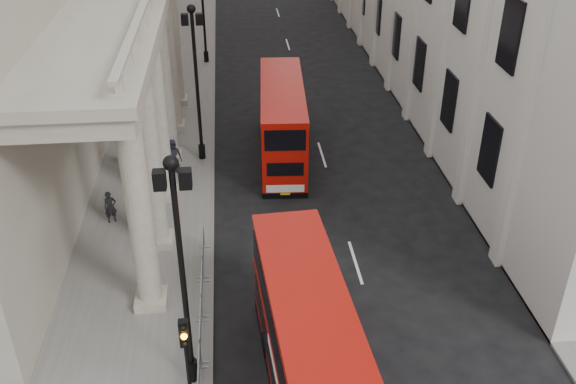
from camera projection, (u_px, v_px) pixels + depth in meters
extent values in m
cube|color=slate|center=(170.00, 93.00, 43.44)|extent=(6.00, 140.00, 0.12)
cube|color=slate|center=(408.00, 84.00, 44.80)|extent=(3.00, 140.00, 0.12)
cube|color=slate|center=(213.00, 91.00, 43.68)|extent=(0.20, 140.00, 0.14)
cylinder|color=black|center=(192.00, 370.00, 21.10)|extent=(0.36, 0.36, 0.80)
cylinder|color=black|center=(183.00, 284.00, 19.27)|extent=(0.18, 0.18, 8.00)
sphere|color=black|center=(171.00, 163.00, 17.19)|extent=(0.44, 0.44, 0.44)
cube|color=black|center=(185.00, 179.00, 17.47)|extent=(0.35, 0.35, 0.55)
cube|color=black|center=(159.00, 180.00, 17.42)|extent=(0.35, 0.35, 0.55)
cylinder|color=black|center=(202.00, 151.00, 34.83)|extent=(0.36, 0.36, 0.80)
cylinder|color=black|center=(197.00, 89.00, 33.00)|extent=(0.18, 0.18, 8.00)
sphere|color=black|center=(191.00, 9.00, 30.92)|extent=(0.44, 0.44, 0.44)
cube|color=black|center=(199.00, 19.00, 31.21)|extent=(0.35, 0.35, 0.55)
cube|color=black|center=(185.00, 19.00, 31.15)|extent=(0.35, 0.35, 0.55)
cylinder|color=black|center=(206.00, 56.00, 48.56)|extent=(0.36, 0.36, 0.80)
cylinder|color=black|center=(203.00, 9.00, 46.73)|extent=(0.18, 0.18, 8.00)
cube|color=black|center=(184.00, 333.00, 17.64)|extent=(0.28, 0.22, 0.90)
sphere|color=black|center=(183.00, 328.00, 17.37)|extent=(0.18, 0.18, 0.18)
sphere|color=orange|center=(184.00, 336.00, 17.53)|extent=(0.18, 0.18, 0.18)
sphere|color=black|center=(185.00, 345.00, 17.68)|extent=(0.18, 0.18, 0.18)
cube|color=gray|center=(199.00, 380.00, 20.52)|extent=(0.50, 2.30, 1.10)
cube|color=gray|center=(201.00, 329.00, 22.54)|extent=(0.50, 2.30, 1.10)
cube|color=gray|center=(202.00, 287.00, 24.56)|extent=(0.50, 2.30, 1.10)
cube|color=gray|center=(203.00, 251.00, 26.57)|extent=(0.50, 2.30, 1.10)
cube|color=#A70E07|center=(309.00, 373.00, 20.00)|extent=(2.93, 9.79, 1.84)
cube|color=#A70E07|center=(310.00, 327.00, 19.04)|extent=(2.93, 9.79, 1.61)
cube|color=#A70E07|center=(311.00, 303.00, 18.57)|extent=(2.97, 9.82, 0.23)
cube|color=black|center=(309.00, 368.00, 19.89)|extent=(2.87, 7.95, 0.92)
cube|color=black|center=(310.00, 325.00, 18.99)|extent=(2.95, 9.24, 1.01)
cylinder|color=black|center=(267.00, 345.00, 22.17)|extent=(0.35, 0.94, 0.92)
cylinder|color=black|center=(326.00, 338.00, 22.46)|extent=(0.35, 0.94, 0.92)
cube|color=#BC1008|center=(282.00, 136.00, 34.94)|extent=(2.77, 9.45, 1.78)
cube|color=#BC1008|center=(282.00, 104.00, 34.00)|extent=(2.77, 9.45, 1.56)
cube|color=#BC1008|center=(282.00, 89.00, 33.55)|extent=(2.81, 9.49, 0.22)
cube|color=black|center=(283.00, 153.00, 35.47)|extent=(2.79, 9.45, 0.31)
cube|color=black|center=(282.00, 132.00, 34.83)|extent=(2.72, 7.68, 0.89)
cube|color=black|center=(282.00, 103.00, 33.96)|extent=(2.79, 8.92, 0.98)
cube|color=white|center=(285.00, 189.00, 31.24)|extent=(1.87, 0.16, 0.40)
cube|color=yellow|center=(285.00, 194.00, 31.38)|extent=(0.49, 0.06, 0.12)
cylinder|color=black|center=(265.00, 177.00, 32.49)|extent=(0.34, 0.90, 0.89)
cylinder|color=black|center=(304.00, 176.00, 32.56)|extent=(0.34, 0.90, 0.89)
cylinder|color=black|center=(264.00, 132.00, 37.17)|extent=(0.34, 0.90, 0.89)
cylinder|color=black|center=(299.00, 131.00, 37.23)|extent=(0.34, 0.90, 0.89)
imported|color=black|center=(110.00, 207.00, 29.16)|extent=(0.66, 0.55, 1.54)
imported|color=black|center=(132.00, 154.00, 33.57)|extent=(0.92, 0.78, 1.66)
imported|color=black|center=(173.00, 156.00, 33.25)|extent=(1.00, 0.78, 1.82)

